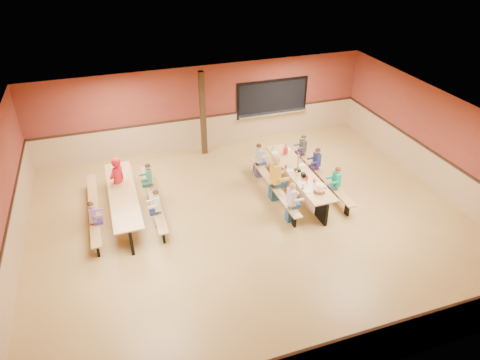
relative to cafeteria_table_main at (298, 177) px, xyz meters
name	(u,v)px	position (x,y,z in m)	size (l,w,h in m)	color
ground	(251,222)	(-1.89, -1.02, -0.53)	(12.00, 12.00, 0.00)	#A57B3E
room_envelope	(252,202)	(-1.89, -1.02, 0.16)	(12.04, 10.04, 3.02)	maroon
kitchen_pass_through	(272,99)	(0.71, 3.94, 0.96)	(2.78, 0.28, 1.38)	black
structural_post	(203,114)	(-2.09, 3.38, 0.97)	(0.18, 0.18, 3.00)	black
cafeteria_table_main	(298,177)	(0.00, 0.00, 0.00)	(1.91, 3.70, 0.74)	#B88449
cafeteria_table_second	(124,199)	(-5.17, 0.47, 0.00)	(1.91, 3.70, 0.74)	#B88449
seated_child_white_left	(291,202)	(-0.82, -1.29, 0.09)	(0.38, 0.31, 1.22)	white
seated_adult_yellow	(275,178)	(-0.82, -0.14, 0.19)	(0.48, 0.39, 1.44)	gold
seated_child_grey_left	(259,161)	(-0.82, 1.25, 0.06)	(0.35, 0.29, 1.17)	#B2B2B2
seated_child_teal_right	(336,185)	(0.83, -0.82, 0.05)	(0.34, 0.28, 1.14)	#0D9B71
seated_child_navy_right	(316,165)	(0.83, 0.42, 0.05)	(0.34, 0.28, 1.15)	navy
seated_child_char_right	(303,151)	(0.83, 1.43, 0.05)	(0.34, 0.28, 1.15)	#43474C
seated_child_purple_sec	(94,220)	(-5.99, -0.33, 0.04)	(0.33, 0.27, 1.12)	slate
seated_child_green_sec	(150,181)	(-4.34, 1.11, 0.06)	(0.35, 0.28, 1.16)	#378264
seated_child_tan_sec	(158,209)	(-4.34, -0.36, 0.05)	(0.34, 0.28, 1.15)	beige
standing_woman	(118,181)	(-5.23, 1.09, 0.24)	(0.56, 0.37, 1.53)	red
punch_pitcher	(286,151)	(0.06, 1.15, 0.32)	(0.16, 0.16, 0.22)	red
chip_bowl	(320,190)	(0.05, -1.25, 0.29)	(0.32, 0.32, 0.15)	orange
napkin_dispenser	(303,175)	(-0.02, -0.36, 0.28)	(0.10, 0.14, 0.13)	black
condiment_mustard	(296,173)	(-0.20, -0.24, 0.30)	(0.06, 0.06, 0.17)	yellow
condiment_ketchup	(307,178)	(-0.01, -0.56, 0.30)	(0.06, 0.06, 0.17)	#B2140F
table_paddle	(298,167)	(-0.04, 0.01, 0.35)	(0.16, 0.16, 0.56)	black
place_settings	(299,169)	(0.00, 0.00, 0.27)	(0.65, 3.30, 0.11)	beige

